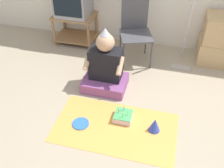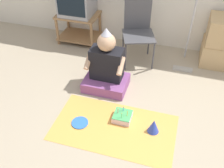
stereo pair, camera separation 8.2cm
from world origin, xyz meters
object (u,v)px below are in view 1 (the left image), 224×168
(birthday_cake, at_px, (123,116))
(cardboard_box_stack, at_px, (219,40))
(tv, at_px, (73,0))
(folding_chair, at_px, (135,28))
(person_seated, at_px, (105,68))
(party_hat_blue, at_px, (155,125))
(dust_mop, at_px, (184,46))
(paper_plate, at_px, (81,124))

(birthday_cake, bearing_deg, cardboard_box_stack, 55.45)
(tv, bearing_deg, folding_chair, -14.15)
(folding_chair, xyz_separation_m, cardboard_box_stack, (1.20, 0.23, -0.16))
(cardboard_box_stack, bearing_deg, person_seated, -144.69)
(party_hat_blue, bearing_deg, dust_mop, 81.02)
(folding_chair, distance_m, party_hat_blue, 1.54)
(party_hat_blue, bearing_deg, person_seated, 140.06)
(tv, distance_m, paper_plate, 2.04)
(dust_mop, bearing_deg, person_seated, -141.48)
(person_seated, bearing_deg, paper_plate, -97.00)
(party_hat_blue, bearing_deg, tv, 132.94)
(dust_mop, bearing_deg, tv, 170.80)
(dust_mop, height_order, person_seated, dust_mop)
(person_seated, xyz_separation_m, paper_plate, (-0.09, -0.74, -0.28))
(dust_mop, bearing_deg, birthday_cake, -114.47)
(cardboard_box_stack, bearing_deg, paper_plate, -130.98)
(folding_chair, relative_size, dust_mop, 0.79)
(dust_mop, xyz_separation_m, paper_plate, (-1.04, -1.49, -0.31))
(birthday_cake, relative_size, party_hat_blue, 1.23)
(tv, height_order, party_hat_blue, tv)
(tv, xyz_separation_m, folding_chair, (1.04, -0.26, -0.21))
(dust_mop, bearing_deg, party_hat_blue, -98.98)
(person_seated, bearing_deg, folding_chair, 73.42)
(paper_plate, bearing_deg, tv, 111.95)
(folding_chair, relative_size, paper_plate, 4.65)
(cardboard_box_stack, xyz_separation_m, person_seated, (-1.43, -1.01, -0.05))
(tv, height_order, folding_chair, tv)
(cardboard_box_stack, bearing_deg, dust_mop, -151.90)
(tv, relative_size, dust_mop, 0.44)
(tv, relative_size, paper_plate, 2.62)
(person_seated, height_order, party_hat_blue, person_seated)
(party_hat_blue, bearing_deg, paper_plate, -171.56)
(folding_chair, bearing_deg, tv, 165.85)
(tv, height_order, person_seated, tv)
(tv, distance_m, party_hat_blue, 2.35)
(birthday_cake, distance_m, paper_plate, 0.50)
(folding_chair, height_order, paper_plate, folding_chair)
(person_seated, distance_m, birthday_cake, 0.69)
(paper_plate, bearing_deg, dust_mop, 55.12)
(dust_mop, relative_size, paper_plate, 5.89)
(tv, xyz_separation_m, dust_mop, (1.76, -0.28, -0.40))
(folding_chair, xyz_separation_m, person_seated, (-0.23, -0.78, -0.22))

